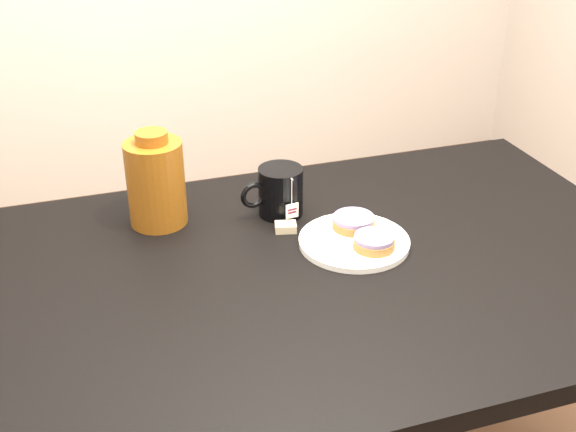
{
  "coord_description": "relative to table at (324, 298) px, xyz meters",
  "views": [
    {
      "loc": [
        -0.45,
        -1.12,
        1.52
      ],
      "look_at": [
        -0.04,
        0.11,
        0.81
      ],
      "focal_mm": 45.0,
      "sensor_mm": 36.0,
      "label": 1
    }
  ],
  "objects": [
    {
      "name": "mug",
      "position": [
        -0.02,
        0.23,
        0.14
      ],
      "size": [
        0.15,
        0.11,
        0.11
      ],
      "rotation": [
        0.0,
        0.0,
        0.15
      ],
      "color": "black",
      "rests_on": "table"
    },
    {
      "name": "plate",
      "position": [
        0.08,
        0.05,
        0.09
      ],
      "size": [
        0.23,
        0.23,
        0.02
      ],
      "color": "white",
      "rests_on": "table"
    },
    {
      "name": "bagel_package",
      "position": [
        -0.28,
        0.27,
        0.18
      ],
      "size": [
        0.15,
        0.15,
        0.21
      ],
      "rotation": [
        0.0,
        0.0,
        0.29
      ],
      "color": "#5F300C",
      "rests_on": "table"
    },
    {
      "name": "bagel_back",
      "position": [
        0.1,
        0.1,
        0.11
      ],
      "size": [
        0.13,
        0.13,
        0.03
      ],
      "color": "brown",
      "rests_on": "plate"
    },
    {
      "name": "table",
      "position": [
        0.0,
        0.0,
        0.0
      ],
      "size": [
        1.4,
        0.9,
        0.75
      ],
      "color": "black",
      "rests_on": "ground_plane"
    },
    {
      "name": "teabag_pouch",
      "position": [
        -0.03,
        0.15,
        0.09
      ],
      "size": [
        0.05,
        0.04,
        0.02
      ],
      "primitive_type": "cube",
      "rotation": [
        0.0,
        0.0,
        -0.23
      ],
      "color": "#C6B793",
      "rests_on": "table"
    },
    {
      "name": "bagel_front",
      "position": [
        0.11,
        0.01,
        0.11
      ],
      "size": [
        0.11,
        0.11,
        0.03
      ],
      "color": "brown",
      "rests_on": "plate"
    }
  ]
}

